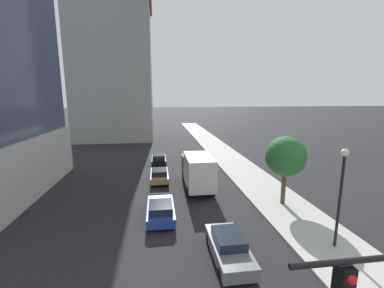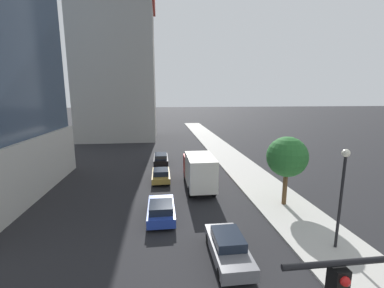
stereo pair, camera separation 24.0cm
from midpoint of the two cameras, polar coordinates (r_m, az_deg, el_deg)
name	(u,v)px [view 2 (the right image)]	position (r m, az deg, el deg)	size (l,w,h in m)	color
sidewalk	(267,191)	(25.54, 16.77, -10.00)	(4.74, 120.00, 0.15)	#B2AFA8
construction_building	(116,60)	(55.95, -16.42, 17.58)	(25.04, 14.38, 37.40)	#9E9B93
street_lamp	(342,185)	(16.87, 30.94, -7.82)	(0.44, 0.44, 5.90)	black
street_tree	(287,157)	(21.73, 20.78, -2.74)	(3.23, 3.23, 5.61)	brown
car_blue	(161,210)	(19.40, -6.55, -14.41)	(1.95, 4.38, 1.43)	#233D9E
car_gold	(161,175)	(27.45, -6.71, -6.80)	(1.85, 4.49, 1.36)	#AD8938
car_black	(161,158)	(34.08, -6.78, -3.23)	(1.83, 4.79, 1.44)	black
car_gray	(228,247)	(15.27, 8.57, -21.86)	(1.83, 4.57, 1.46)	slate
box_truck	(199,170)	(24.63, 1.84, -5.81)	(2.43, 6.73, 3.45)	#B21E1E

